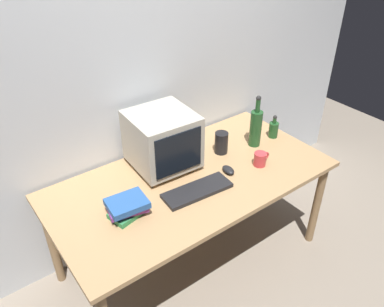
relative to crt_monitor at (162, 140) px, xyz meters
The scene contains 11 objects.
ground_plane 0.94m from the crt_monitor, 72.50° to the right, with size 6.00×6.00×0.00m, color gray.
back_wall 0.45m from the crt_monitor, 76.72° to the left, with size 4.00×0.08×2.50m, color silver.
desk 0.35m from the crt_monitor, 72.50° to the right, with size 1.76×0.89×0.72m.
crt_monitor is the anchor object (origin of this frame).
keyboard 0.39m from the crt_monitor, 88.56° to the right, with size 0.42×0.15×0.02m, color black.
computer_mouse 0.45m from the crt_monitor, 47.20° to the right, with size 0.06×0.10×0.04m, color black.
bottle_tall 0.67m from the crt_monitor, 14.54° to the right, with size 0.08×0.08×0.37m.
bottle_short 0.86m from the crt_monitor, 11.61° to the right, with size 0.07×0.07×0.17m.
book_stack 0.51m from the crt_monitor, 146.74° to the right, with size 0.24×0.20×0.10m.
mug 0.64m from the crt_monitor, 36.14° to the right, with size 0.12×0.08×0.09m.
metal_canister 0.43m from the crt_monitor, 14.39° to the right, with size 0.09×0.09×0.15m, color black.
Camera 1 is at (-1.15, -1.54, 2.18)m, focal length 36.44 mm.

